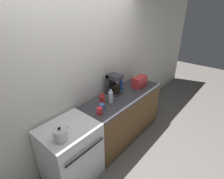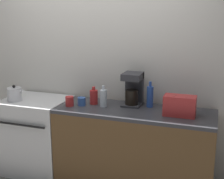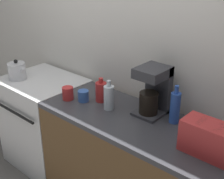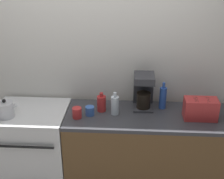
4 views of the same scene
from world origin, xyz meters
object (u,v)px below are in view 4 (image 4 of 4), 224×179
object	(u,v)px
coffee_maker	(144,90)
cup_red	(77,113)
cup_blue	(90,111)
bottle_clear	(115,105)
stove	(34,147)
bottle_red	(101,103)
toaster	(201,109)
kettle	(5,110)
bottle_blue	(163,98)

from	to	relation	value
coffee_maker	cup_red	distance (m)	0.69
cup_blue	bottle_clear	bearing A→B (deg)	8.41
stove	bottle_clear	distance (m)	1.00
stove	cup_red	xyz separation A→B (m)	(0.49, -0.10, 0.48)
bottle_red	cup_blue	xyz separation A→B (m)	(-0.10, -0.09, -0.04)
bottle_red	cup_blue	world-z (taller)	bottle_red
coffee_maker	bottle_red	bearing A→B (deg)	-164.69
stove	cup_blue	xyz separation A→B (m)	(0.61, -0.04, 0.48)
stove	toaster	distance (m)	1.73
kettle	toaster	xyz separation A→B (m)	(1.83, 0.08, 0.02)
coffee_maker	bottle_red	world-z (taller)	coffee_maker
kettle	bottle_blue	size ratio (longest dim) A/B	0.74
bottle_red	toaster	bearing A→B (deg)	-5.72
toaster	cup_red	world-z (taller)	toaster
coffee_maker	bottle_clear	distance (m)	0.34
bottle_red	coffee_maker	bearing A→B (deg)	15.31
toaster	cup_blue	world-z (taller)	toaster
bottle_red	bottle_blue	size ratio (longest dim) A/B	0.70
coffee_maker	bottle_clear	xyz separation A→B (m)	(-0.28, -0.17, -0.09)
toaster	cup_blue	xyz separation A→B (m)	(-1.04, 0.00, -0.06)
bottle_clear	cup_red	distance (m)	0.37
bottle_red	cup_red	world-z (taller)	bottle_red
stove	bottle_blue	bearing A→B (deg)	6.18
toaster	coffee_maker	size ratio (longest dim) A/B	0.86
bottle_clear	coffee_maker	bearing A→B (deg)	31.66
kettle	coffee_maker	bearing A→B (deg)	12.46
toaster	bottle_clear	world-z (taller)	bottle_clear
toaster	coffee_maker	distance (m)	0.57
stove	cup_red	bearing A→B (deg)	-11.89
kettle	bottle_red	size ratio (longest dim) A/B	1.04
kettle	bottle_blue	world-z (taller)	bottle_blue
coffee_maker	bottle_blue	bearing A→B (deg)	-5.64
coffee_maker	cup_blue	bearing A→B (deg)	-158.15
bottle_blue	toaster	bearing A→B (deg)	-29.26
coffee_maker	toaster	bearing A→B (deg)	-21.40
bottle_clear	cup_blue	xyz separation A→B (m)	(-0.23, -0.03, -0.05)
stove	coffee_maker	xyz separation A→B (m)	(1.12, 0.16, 0.62)
coffee_maker	bottle_red	distance (m)	0.44
bottle_red	cup_blue	bearing A→B (deg)	-137.41
toaster	bottle_clear	distance (m)	0.80
bottle_blue	cup_red	xyz separation A→B (m)	(-0.82, -0.25, -0.06)
coffee_maker	bottle_clear	world-z (taller)	coffee_maker
toaster	bottle_clear	xyz separation A→B (m)	(-0.80, 0.04, -0.00)
stove	toaster	size ratio (longest dim) A/B	2.90
kettle	bottle_clear	world-z (taller)	bottle_clear
coffee_maker	bottle_red	xyz separation A→B (m)	(-0.41, -0.11, -0.10)
stove	bottle_red	xyz separation A→B (m)	(0.71, 0.05, 0.51)
toaster	bottle_blue	size ratio (longest dim) A/B	1.12
stove	coffee_maker	world-z (taller)	coffee_maker
coffee_maker	cup_blue	world-z (taller)	coffee_maker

